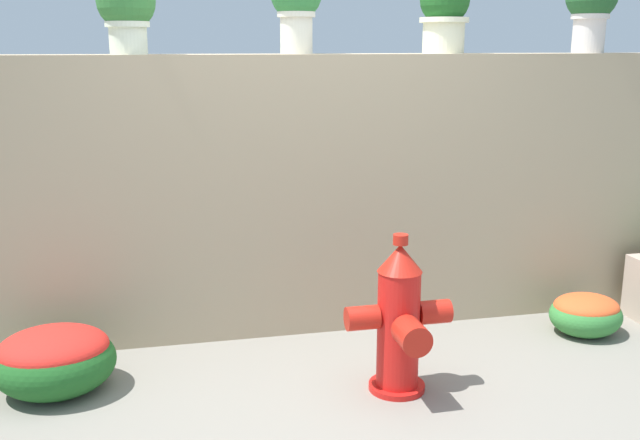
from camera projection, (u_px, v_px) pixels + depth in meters
name	position (u px, v px, depth m)	size (l,w,h in m)	color
ground_plane	(340.00, 402.00, 3.54)	(24.00, 24.00, 0.00)	gray
stone_wall	(297.00, 194.00, 4.35)	(6.41, 0.36, 1.65)	tan
potted_plant_2	(126.00, 3.00, 3.86)	(0.33, 0.33, 0.44)	silver
potted_plant_4	(445.00, 6.00, 4.31)	(0.31, 0.31, 0.46)	beige
fire_hydrant	(399.00, 322.00, 3.57)	(0.53, 0.43, 0.81)	red
flower_bush_left	(54.00, 358.00, 3.61)	(0.60, 0.54, 0.34)	#1F5A21
flower_bush_right	(586.00, 313.00, 4.35)	(0.44, 0.39, 0.25)	#357E38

